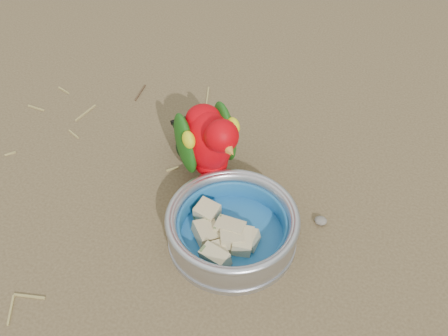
% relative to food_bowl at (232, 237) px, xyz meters
% --- Properties ---
extents(ground, '(60.00, 60.00, 0.00)m').
position_rel_food_bowl_xyz_m(ground, '(-0.08, -0.10, -0.01)').
color(ground, brown).
extents(food_bowl, '(0.20, 0.20, 0.02)m').
position_rel_food_bowl_xyz_m(food_bowl, '(0.00, 0.00, 0.00)').
color(food_bowl, '#B2B2BA').
rests_on(food_bowl, ground).
extents(bowl_wall, '(0.20, 0.20, 0.04)m').
position_rel_food_bowl_xyz_m(bowl_wall, '(0.00, 0.00, 0.03)').
color(bowl_wall, '#B2B2BA').
rests_on(bowl_wall, food_bowl).
extents(fruit_wedges, '(0.12, 0.12, 0.03)m').
position_rel_food_bowl_xyz_m(fruit_wedges, '(0.00, 0.00, 0.02)').
color(fruit_wedges, tan).
rests_on(fruit_wedges, food_bowl).
extents(lory_parrot, '(0.21, 0.22, 0.17)m').
position_rel_food_bowl_xyz_m(lory_parrot, '(-0.08, 0.11, 0.08)').
color(lory_parrot, '#C70008').
rests_on(lory_parrot, ground).
extents(ground_debris, '(0.90, 0.80, 0.01)m').
position_rel_food_bowl_xyz_m(ground_debris, '(-0.03, -0.02, -0.01)').
color(ground_debris, '#9F8D4F').
rests_on(ground_debris, ground).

